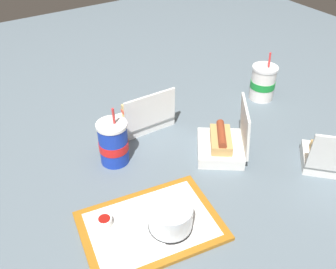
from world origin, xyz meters
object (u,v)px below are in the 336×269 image
plastic_fork (125,211)px  cake_container (170,218)px  food_tray (151,226)px  ketchup_cup (105,221)px  clamshell_hotdog_left (333,157)px  soda_cup_left (113,143)px  clamshell_hotdog_center (223,143)px  clamshell_sandwich_corner (143,116)px  soda_cup_front (263,83)px

plastic_fork → cake_container: bearing=-45.2°
food_tray → cake_container: 0.07m
ketchup_cup → clamshell_hotdog_left: 0.74m
plastic_fork → ketchup_cup: bearing=-162.3°
food_tray → soda_cup_left: bearing=82.0°
ketchup_cup → soda_cup_left: soda_cup_left is taller
ketchup_cup → clamshell_hotdog_center: size_ratio=0.17×
clamshell_hotdog_left → food_tray: bearing=170.4°
food_tray → clamshell_hotdog_left: size_ratio=1.66×
ketchup_cup → plastic_fork: size_ratio=0.36×
soda_cup_left → ketchup_cup: bearing=-121.7°
plastic_fork → food_tray: bearing=-54.0°
ketchup_cup → soda_cup_left: (0.15, 0.24, 0.05)m
food_tray → clamshell_hotdog_left: bearing=-9.6°
cake_container → soda_cup_left: bearing=89.7°
plastic_fork → soda_cup_left: (0.08, 0.23, 0.06)m
soda_cup_left → clamshell_hotdog_left: bearing=-35.5°
cake_container → ketchup_cup: cake_container is taller
plastic_fork → clamshell_sandwich_corner: bearing=62.7°
ketchup_cup → clamshell_sandwich_corner: clamshell_sandwich_corner is taller
plastic_fork → soda_cup_left: size_ratio=0.53×
soda_cup_left → soda_cup_front: 0.69m
ketchup_cup → soda_cup_left: size_ratio=0.19×
clamshell_sandwich_corner → soda_cup_front: size_ratio=0.98×
clamshell_sandwich_corner → clamshell_hotdog_left: size_ratio=0.82×
clamshell_hotdog_center → food_tray: bearing=-158.7°
food_tray → soda_cup_left: size_ratio=1.93×
ketchup_cup → clamshell_sandwich_corner: size_ratio=0.20×
cake_container → clamshell_hotdog_left: (0.57, -0.07, -0.01)m
clamshell_sandwich_corner → soda_cup_left: 0.22m
food_tray → plastic_fork: plastic_fork is taller
cake_container → clamshell_hotdog_center: bearing=28.6°
clamshell_hotdog_left → cake_container: bearing=173.1°
cake_container → ketchup_cup: bearing=145.5°
clamshell_hotdog_center → clamshell_sandwich_corner: size_ratio=1.18×
ketchup_cup → soda_cup_front: 0.88m
plastic_fork → clamshell_hotdog_center: 0.41m
clamshell_hotdog_center → plastic_fork: bearing=-170.5°
plastic_fork → soda_cup_front: (0.77, 0.26, 0.06)m
cake_container → plastic_fork: 0.14m
clamshell_hotdog_left → plastic_fork: bearing=164.6°
soda_cup_front → cake_container: bearing=-151.7°
clamshell_sandwich_corner → clamshell_hotdog_left: bearing=-53.3°
food_tray → soda_cup_left: 0.31m
ketchup_cup → soda_cup_front: bearing=18.0°
ketchup_cup → clamshell_hotdog_center: 0.48m
cake_container → clamshell_sandwich_corner: size_ratio=0.60×
plastic_fork → soda_cup_front: size_ratio=0.54×
soda_cup_left → food_tray: bearing=-98.0°
ketchup_cup → soda_cup_left: bearing=58.3°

